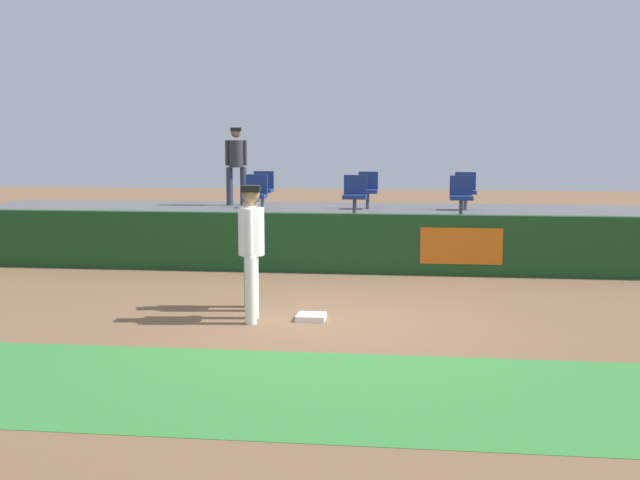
% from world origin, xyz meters
% --- Properties ---
extents(ground_plane, '(60.00, 60.00, 0.00)m').
position_xyz_m(ground_plane, '(0.00, 0.00, 0.00)').
color(ground_plane, brown).
extents(grass_foreground_strip, '(18.00, 2.80, 0.01)m').
position_xyz_m(grass_foreground_strip, '(0.00, -2.98, 0.00)').
color(grass_foreground_strip, '#388438').
rests_on(grass_foreground_strip, ground_plane).
extents(first_base, '(0.40, 0.40, 0.08)m').
position_xyz_m(first_base, '(-0.21, 0.12, 0.04)').
color(first_base, white).
rests_on(first_base, ground_plane).
extents(player_fielder_home, '(0.40, 0.60, 1.88)m').
position_xyz_m(player_fielder_home, '(-1.01, -0.04, 1.09)').
color(player_fielder_home, white).
rests_on(player_fielder_home, ground_plane).
extents(player_runner_visitor, '(0.42, 0.44, 1.68)m').
position_xyz_m(player_runner_visitor, '(-1.19, 0.74, 0.98)').
color(player_runner_visitor, '#9EA3AD').
rests_on(player_runner_visitor, ground_plane).
extents(field_wall, '(18.00, 0.26, 1.13)m').
position_xyz_m(field_wall, '(0.01, 4.13, 0.56)').
color(field_wall, '#19471E').
rests_on(field_wall, ground_plane).
extents(bleacher_platform, '(18.00, 4.80, 0.94)m').
position_xyz_m(bleacher_platform, '(0.00, 6.70, 0.47)').
color(bleacher_platform, '#59595E').
rests_on(bleacher_platform, ground_plane).
extents(seat_back_right, '(0.46, 0.44, 0.84)m').
position_xyz_m(seat_back_right, '(2.32, 7.37, 1.42)').
color(seat_back_right, '#4C4C51').
rests_on(seat_back_right, bleacher_platform).
extents(seat_front_right, '(0.46, 0.44, 0.84)m').
position_xyz_m(seat_front_right, '(2.12, 5.57, 1.42)').
color(seat_front_right, '#4C4C51').
rests_on(seat_front_right, bleacher_platform).
extents(seat_front_center, '(0.47, 0.44, 0.84)m').
position_xyz_m(seat_front_center, '(-0.03, 5.57, 1.42)').
color(seat_front_center, '#4C4C51').
rests_on(seat_front_center, bleacher_platform).
extents(seat_back_left, '(0.47, 0.44, 0.84)m').
position_xyz_m(seat_back_left, '(-2.30, 7.37, 1.42)').
color(seat_back_left, '#4C4C51').
rests_on(seat_back_left, bleacher_platform).
extents(seat_back_center, '(0.44, 0.44, 0.84)m').
position_xyz_m(seat_back_center, '(0.13, 7.37, 1.42)').
color(seat_back_center, '#4C4C51').
rests_on(seat_back_center, bleacher_platform).
extents(seat_front_left, '(0.46, 0.44, 0.84)m').
position_xyz_m(seat_front_left, '(-2.10, 5.57, 1.42)').
color(seat_front_left, '#4C4C51').
rests_on(seat_front_left, bleacher_platform).
extents(spectator_hooded, '(0.50, 0.43, 1.85)m').
position_xyz_m(spectator_hooded, '(-3.07, 7.99, 2.02)').
color(spectator_hooded, '#33384C').
rests_on(spectator_hooded, bleacher_platform).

